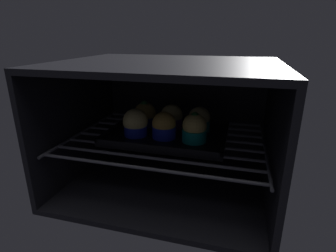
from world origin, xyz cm
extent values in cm
cube|color=black|center=(0.00, 22.00, -0.75)|extent=(59.00, 47.00, 1.50)
cube|color=black|center=(0.00, 22.00, 34.75)|extent=(59.00, 47.00, 1.50)
cube|color=black|center=(0.00, 44.75, 17.00)|extent=(59.00, 1.50, 34.00)
cube|color=black|center=(-28.75, 22.00, 17.00)|extent=(1.50, 47.00, 34.00)
cube|color=black|center=(28.75, 22.00, 17.00)|extent=(1.50, 47.00, 34.00)
cylinder|color=#51515B|center=(0.00, 3.00, 13.60)|extent=(54.00, 0.80, 0.80)
cylinder|color=#51515B|center=(0.00, 8.43, 13.60)|extent=(54.00, 0.80, 0.80)
cylinder|color=#51515B|center=(0.00, 13.86, 13.60)|extent=(54.00, 0.80, 0.80)
cylinder|color=#51515B|center=(0.00, 19.29, 13.60)|extent=(54.00, 0.80, 0.80)
cylinder|color=#51515B|center=(0.00, 24.71, 13.60)|extent=(54.00, 0.80, 0.80)
cylinder|color=#51515B|center=(0.00, 30.14, 13.60)|extent=(54.00, 0.80, 0.80)
cylinder|color=#51515B|center=(0.00, 35.57, 13.60)|extent=(54.00, 0.80, 0.80)
cylinder|color=#51515B|center=(0.00, 41.00, 13.60)|extent=(54.00, 0.80, 0.80)
cylinder|color=#51515B|center=(-27.00, 22.00, 13.60)|extent=(0.80, 42.00, 0.80)
cylinder|color=#51515B|center=(27.00, 22.00, 13.60)|extent=(0.80, 42.00, 0.80)
cube|color=black|center=(0.00, 22.73, 14.60)|extent=(33.58, 25.00, 1.20)
cube|color=black|center=(0.00, 10.63, 15.70)|extent=(33.58, 0.80, 1.00)
cube|color=black|center=(0.00, 34.83, 15.70)|extent=(33.58, 0.80, 1.00)
cube|color=black|center=(-16.39, 22.73, 15.70)|extent=(0.80, 25.00, 1.00)
cube|color=black|center=(16.39, 22.73, 15.70)|extent=(0.80, 25.00, 1.00)
cylinder|color=#1928B7|center=(-8.25, 18.27, 16.88)|extent=(6.53, 6.53, 3.36)
sphere|color=#E0CC7A|center=(-8.25, 18.27, 19.36)|extent=(7.06, 7.06, 7.06)
sphere|color=#19511E|center=(-8.14, 18.94, 21.40)|extent=(1.66, 1.66, 1.66)
cylinder|color=#1928B7|center=(0.14, 18.70, 16.88)|extent=(6.53, 6.53, 3.36)
sphere|color=gold|center=(0.14, 18.70, 19.26)|extent=(6.54, 6.54, 6.54)
sphere|color=#28702D|center=(0.34, 18.50, 21.50)|extent=(1.95, 1.95, 1.95)
cylinder|color=#0C8C84|center=(8.53, 18.15, 16.88)|extent=(6.53, 6.53, 3.36)
sphere|color=#DBBC60|center=(8.53, 18.15, 19.68)|extent=(6.43, 6.43, 6.43)
sphere|color=#19511E|center=(8.53, 18.08, 22.22)|extent=(2.25, 2.25, 2.25)
cylinder|color=#1928B7|center=(-8.58, 26.96, 16.88)|extent=(6.53, 6.53, 3.36)
sphere|color=gold|center=(-8.58, 26.96, 19.15)|extent=(6.80, 6.80, 6.80)
sphere|color=#28702D|center=(-8.70, 26.93, 22.01)|extent=(2.42, 2.42, 2.42)
cylinder|color=#7A238C|center=(-0.38, 26.80, 16.88)|extent=(6.53, 6.53, 3.36)
sphere|color=#E0CC7A|center=(-0.38, 26.80, 19.27)|extent=(6.64, 6.64, 6.64)
sphere|color=#1E6023|center=(0.55, 27.77, 21.22)|extent=(1.62, 1.62, 1.62)
cylinder|color=#0C8C84|center=(8.42, 26.79, 16.88)|extent=(6.53, 6.53, 3.36)
sphere|color=#E0CC7A|center=(8.42, 26.79, 19.21)|extent=(6.42, 6.42, 6.42)
sphere|color=#19511E|center=(8.16, 26.22, 21.32)|extent=(1.69, 1.69, 1.69)
camera|label=1|loc=(19.32, -47.39, 42.26)|focal=28.42mm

